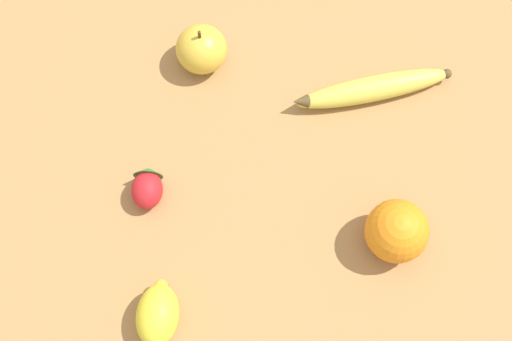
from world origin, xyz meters
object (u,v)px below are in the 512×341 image
Objects in this scene: orange at (397,231)px; apple at (202,49)px; lemon at (158,315)px; strawberry at (147,187)px; banana at (372,89)px.

apple is (0.23, 0.29, -0.01)m from orange.
orange is 0.31m from lemon.
lemon is (-0.16, -0.04, 0.01)m from strawberry.
strawberry is 0.21m from apple.
banana is at bearing -34.41° from lemon.
strawberry is (-0.18, 0.28, 0.00)m from banana.
orange is at bearing -63.50° from lemon.
banana is at bearing -95.32° from apple.
lemon is (-0.37, -0.00, -0.01)m from apple.
apple is (0.21, -0.04, 0.01)m from strawberry.
orange is 0.33m from strawberry.
lemon is at bearing 116.50° from orange.
lemon is (-0.14, 0.28, -0.01)m from orange.
lemon reaches higher than strawberry.
banana is at bearing -63.05° from strawberry.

